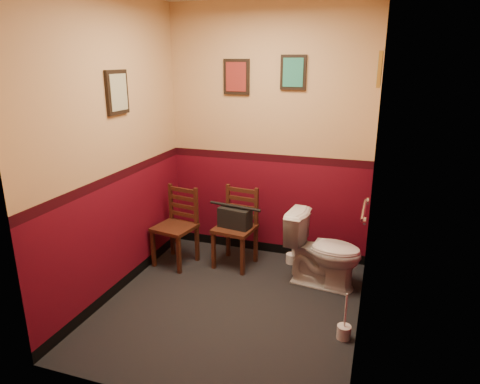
# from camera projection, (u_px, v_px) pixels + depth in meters

# --- Properties ---
(floor) EXTENTS (2.20, 2.40, 0.00)m
(floor) POSITION_uv_depth(u_px,v_px,m) (231.00, 305.00, 3.86)
(floor) COLOR black
(floor) RESTS_ON ground
(wall_back) EXTENTS (2.20, 0.00, 2.70)m
(wall_back) POSITION_uv_depth(u_px,v_px,m) (268.00, 135.00, 4.55)
(wall_back) COLOR #570917
(wall_back) RESTS_ON ground
(wall_front) EXTENTS (2.20, 0.00, 2.70)m
(wall_front) POSITION_uv_depth(u_px,v_px,m) (157.00, 206.00, 2.37)
(wall_front) COLOR #570917
(wall_front) RESTS_ON ground
(wall_left) EXTENTS (0.00, 2.40, 2.70)m
(wall_left) POSITION_uv_depth(u_px,v_px,m) (114.00, 151.00, 3.79)
(wall_left) COLOR #570917
(wall_left) RESTS_ON ground
(wall_right) EXTENTS (0.00, 2.40, 2.70)m
(wall_right) POSITION_uv_depth(u_px,v_px,m) (372.00, 170.00, 3.13)
(wall_right) COLOR #570917
(wall_right) RESTS_ON ground
(grab_bar) EXTENTS (0.05, 0.56, 0.06)m
(grab_bar) POSITION_uv_depth(u_px,v_px,m) (364.00, 210.00, 3.48)
(grab_bar) COLOR silver
(grab_bar) RESTS_ON wall_right
(framed_print_back_a) EXTENTS (0.28, 0.04, 0.36)m
(framed_print_back_a) POSITION_uv_depth(u_px,v_px,m) (236.00, 77.00, 4.45)
(framed_print_back_a) COLOR black
(framed_print_back_a) RESTS_ON wall_back
(framed_print_back_b) EXTENTS (0.26, 0.04, 0.34)m
(framed_print_back_b) POSITION_uv_depth(u_px,v_px,m) (293.00, 72.00, 4.26)
(framed_print_back_b) COLOR black
(framed_print_back_b) RESTS_ON wall_back
(framed_print_left) EXTENTS (0.04, 0.30, 0.38)m
(framed_print_left) POSITION_uv_depth(u_px,v_px,m) (117.00, 92.00, 3.73)
(framed_print_left) COLOR black
(framed_print_left) RESTS_ON wall_left
(framed_print_right) EXTENTS (0.04, 0.34, 0.28)m
(framed_print_right) POSITION_uv_depth(u_px,v_px,m) (380.00, 69.00, 3.47)
(framed_print_right) COLOR olive
(framed_print_right) RESTS_ON wall_right
(toilet) EXTENTS (0.78, 0.50, 0.72)m
(toilet) POSITION_uv_depth(u_px,v_px,m) (324.00, 251.00, 4.12)
(toilet) COLOR white
(toilet) RESTS_ON floor
(toilet_brush) EXTENTS (0.11, 0.11, 0.40)m
(toilet_brush) POSITION_uv_depth(u_px,v_px,m) (344.00, 331.00, 3.39)
(toilet_brush) COLOR silver
(toilet_brush) RESTS_ON floor
(chair_left) EXTENTS (0.45, 0.45, 0.83)m
(chair_left) POSITION_uv_depth(u_px,v_px,m) (177.00, 226.00, 4.57)
(chair_left) COLOR #4E2517
(chair_left) RESTS_ON floor
(chair_right) EXTENTS (0.44, 0.44, 0.84)m
(chair_right) POSITION_uv_depth(u_px,v_px,m) (237.00, 227.00, 4.53)
(chair_right) COLOR #4E2517
(chair_right) RESTS_ON floor
(handbag) EXTENTS (0.36, 0.22, 0.24)m
(handbag) POSITION_uv_depth(u_px,v_px,m) (235.00, 217.00, 4.46)
(handbag) COLOR black
(handbag) RESTS_ON chair_right
(tp_stack) EXTENTS (0.24, 0.15, 0.42)m
(tp_stack) POSITION_uv_depth(u_px,v_px,m) (297.00, 249.00, 4.59)
(tp_stack) COLOR silver
(tp_stack) RESTS_ON floor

